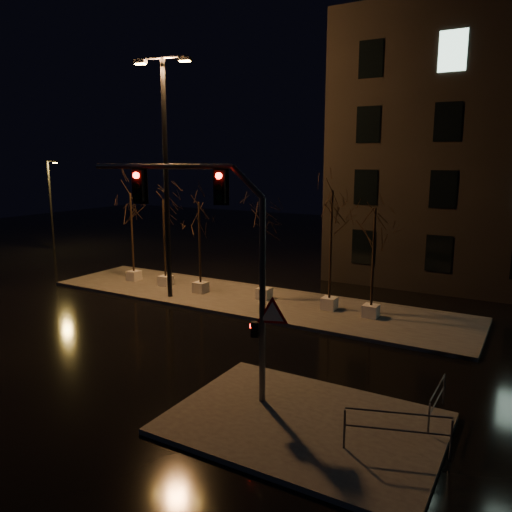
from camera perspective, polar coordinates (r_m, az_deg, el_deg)
The scene contains 14 objects.
ground at distance 20.45m, azimuth -9.92°, elevation -9.11°, with size 90.00×90.00×0.00m, color black.
median at distance 25.08m, azimuth -1.10°, elevation -5.00°, with size 22.00×5.00×0.15m, color #46433E.
sidewalk_corner at distance 14.00m, azimuth 5.48°, elevation -18.51°, with size 7.00×5.00×0.15m, color #46433E.
tree_0 at distance 28.96m, azimuth -14.09°, elevation 4.81°, with size 1.80×1.80×5.12m.
tree_1 at distance 27.33m, azimuth -10.51°, elevation 4.16°, with size 1.80×1.80×4.84m.
tree_2 at distance 25.58m, azimuth -6.51°, elevation 3.83°, with size 1.80×1.80×4.84m.
tree_3 at distance 24.22m, azimuth 0.96°, elevation 3.44°, with size 1.80×1.80×4.81m.
tree_4 at distance 22.66m, azimuth 8.63°, elevation 4.34°, with size 1.80×1.80×5.61m.
tree_5 at distance 21.87m, azimuth 13.37°, elevation 2.57°, with size 1.80×1.80×4.92m.
traffic_signal_mast at distance 13.71m, azimuth -3.74°, elevation 0.82°, with size 5.20×1.90×6.69m.
streetlight_main at distance 24.86m, azimuth -10.28°, elevation 10.41°, with size 2.87×0.95×11.53m.
streetlight_far at distance 42.29m, azimuth -22.37°, elevation 5.85°, with size 1.36×0.37×6.95m.
guard_rail_a at distance 12.70m, azimuth 15.83°, elevation -18.24°, with size 2.34×0.83×1.06m.
guard_rail_b at distance 14.59m, azimuth 20.00°, elevation -14.96°, with size 0.08×1.92×0.91m.
Camera 1 is at (12.47, -14.65, 6.93)m, focal length 35.00 mm.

